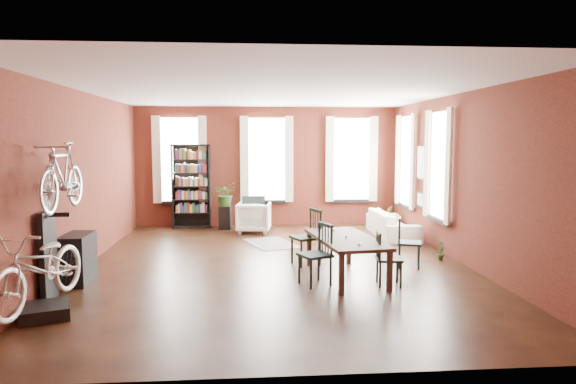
{
  "coord_description": "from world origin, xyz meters",
  "views": [
    {
      "loc": [
        -0.51,
        -9.33,
        2.32
      ],
      "look_at": [
        0.27,
        0.6,
        1.31
      ],
      "focal_mm": 32.0,
      "sensor_mm": 36.0,
      "label": 1
    }
  ],
  "objects": [
    {
      "name": "white_armchair",
      "position": [
        -0.37,
        3.45,
        0.42
      ],
      "size": [
        0.9,
        0.86,
        0.83
      ],
      "primitive_type": "imported",
      "rotation": [
        0.0,
        0.0,
        3.01
      ],
      "color": "white",
      "rests_on": "ground"
    },
    {
      "name": "striped_rug",
      "position": [
        -0.01,
        2.0,
        0.01
      ],
      "size": [
        1.29,
        1.62,
        0.01
      ],
      "primitive_type": "cube",
      "rotation": [
        0.0,
        0.0,
        0.33
      ],
      "color": "black",
      "rests_on": "ground"
    },
    {
      "name": "bike_trainer",
      "position": [
        -3.18,
        -2.58,
        0.09
      ],
      "size": [
        0.76,
        0.76,
        0.17
      ],
      "primitive_type": "cube",
      "rotation": [
        0.0,
        0.0,
        0.35
      ],
      "color": "black",
      "rests_on": "ground"
    },
    {
      "name": "dining_chair_d",
      "position": [
        2.41,
        -0.34,
        0.46
      ],
      "size": [
        0.53,
        0.53,
        0.91
      ],
      "primitive_type": "cube",
      "rotation": [
        0.0,
        0.0,
        1.26
      ],
      "color": "#163130",
      "rests_on": "ground"
    },
    {
      "name": "bicycle_floor",
      "position": [
        -3.19,
        -2.6,
        1.15
      ],
      "size": [
        0.86,
        1.14,
        1.96
      ],
      "primitive_type": "imported",
      "rotation": [
        0.0,
        0.0,
        -0.19
      ],
      "color": "beige",
      "rests_on": "bike_trainer"
    },
    {
      "name": "dining_chair_c",
      "position": [
        1.73,
        -1.45,
        0.43
      ],
      "size": [
        0.44,
        0.44,
        0.86
      ],
      "primitive_type": "cube",
      "rotation": [
        0.0,
        0.0,
        1.46
      ],
      "color": "#1E301C",
      "rests_on": "ground"
    },
    {
      "name": "console_table",
      "position": [
        -3.28,
        -0.9,
        0.4
      ],
      "size": [
        0.4,
        0.8,
        0.8
      ],
      "primitive_type": "cube",
      "color": "black",
      "rests_on": "ground"
    },
    {
      "name": "bookshelf",
      "position": [
        -2.0,
        4.3,
        1.1
      ],
      "size": [
        1.0,
        0.32,
        2.2
      ],
      "primitive_type": "cube",
      "color": "black",
      "rests_on": "ground"
    },
    {
      "name": "room",
      "position": [
        0.25,
        0.62,
        2.14
      ],
      "size": [
        9.0,
        9.04,
        3.22
      ],
      "color": "black",
      "rests_on": "ground"
    },
    {
      "name": "bike_wall_rack",
      "position": [
        -3.4,
        -1.8,
        0.65
      ],
      "size": [
        0.16,
        0.6,
        1.3
      ],
      "primitive_type": "cube",
      "color": "black",
      "rests_on": "ground"
    },
    {
      "name": "plant_by_sofa",
      "position": [
        3.13,
        3.79,
        0.13
      ],
      "size": [
        0.45,
        0.65,
        0.26
      ],
      "primitive_type": "imported",
      "rotation": [
        0.0,
        0.0,
        0.22
      ],
      "color": "#356026",
      "rests_on": "ground"
    },
    {
      "name": "dining_table",
      "position": [
        1.12,
        -0.95,
        0.34
      ],
      "size": [
        1.19,
        2.13,
        0.69
      ],
      "primitive_type": "cube",
      "rotation": [
        0.0,
        0.0,
        0.14
      ],
      "color": "#47362A",
      "rests_on": "ground"
    },
    {
      "name": "plant_small",
      "position": [
        3.2,
        0.16,
        0.07
      ],
      "size": [
        0.45,
        0.43,
        0.15
      ],
      "primitive_type": "imported",
      "rotation": [
        0.0,
        0.0,
        0.83
      ],
      "color": "#2C5622",
      "rests_on": "ground"
    },
    {
      "name": "cream_sofa",
      "position": [
        2.95,
        2.6,
        0.41
      ],
      "size": [
        0.61,
        2.08,
        0.81
      ],
      "primitive_type": "imported",
      "rotation": [
        0.0,
        0.0,
        1.57
      ],
      "color": "beige",
      "rests_on": "ground"
    },
    {
      "name": "plant_stand",
      "position": [
        -1.1,
        3.98,
        0.3
      ],
      "size": [
        0.34,
        0.34,
        0.6
      ],
      "primitive_type": "cube",
      "rotation": [
        0.0,
        0.0,
        -0.16
      ],
      "color": "black",
      "rests_on": "ground"
    },
    {
      "name": "dining_chair_a",
      "position": [
        0.55,
        -1.33,
        0.49
      ],
      "size": [
        0.6,
        0.6,
        0.98
      ],
      "primitive_type": "cube",
      "rotation": [
        0.0,
        0.0,
        -1.15
      ],
      "color": "#1A373A",
      "rests_on": "ground"
    },
    {
      "name": "bicycle_hung",
      "position": [
        -3.15,
        -1.8,
        2.13
      ],
      "size": [
        0.47,
        1.0,
        1.66
      ],
      "primitive_type": "imported",
      "color": "#A5A8AD",
      "rests_on": "bike_wall_rack"
    },
    {
      "name": "plant_on_stand",
      "position": [
        -1.08,
        3.95,
        0.86
      ],
      "size": [
        0.67,
        0.73,
        0.51
      ],
      "primitive_type": "imported",
      "rotation": [
        0.0,
        0.0,
        0.14
      ],
      "color": "#295421",
      "rests_on": "plant_stand"
    },
    {
      "name": "dining_chair_b",
      "position": [
        0.56,
        0.01,
        0.52
      ],
      "size": [
        0.62,
        0.62,
        1.03
      ],
      "primitive_type": "cube",
      "rotation": [
        0.0,
        0.0,
        -1.21
      ],
      "color": "black",
      "rests_on": "ground"
    }
  ]
}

